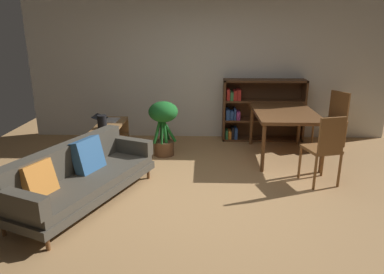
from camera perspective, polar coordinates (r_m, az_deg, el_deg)
ground_plane at (r=4.49m, az=2.95°, el=-9.85°), size 8.16×8.16×0.00m
back_wall_panel at (r=6.73m, az=2.70°, el=11.31°), size 6.80×0.10×2.70m
fabric_couch at (r=4.46m, az=-17.77°, el=-5.86°), size 1.44×2.14×0.75m
media_console at (r=6.03m, az=-13.05°, el=-0.40°), size 0.41×1.00×0.54m
open_laptop at (r=6.16m, az=-13.57°, el=2.83°), size 0.42×0.33×0.09m
desk_speaker at (r=5.69m, az=-14.41°, el=2.43°), size 0.14×0.14×0.21m
potted_floor_plant at (r=5.78m, az=-4.67°, el=2.54°), size 0.48×0.48×0.91m
dining_table at (r=5.84m, az=14.82°, el=3.37°), size 0.96×1.41×0.77m
dining_chair_near at (r=6.76m, az=22.05°, el=3.10°), size 0.59×0.59×0.98m
dining_chair_far at (r=4.96m, az=20.78°, el=-1.47°), size 0.50×0.51×0.97m
bookshelf at (r=6.76m, az=10.64°, el=4.32°), size 1.51×0.34×1.15m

